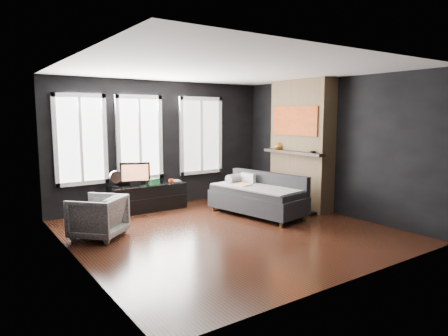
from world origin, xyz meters
TOP-DOWN VIEW (x-y plane):
  - floor at (0.00, 0.00)m, footprint 5.00×5.00m
  - ceiling at (0.00, 0.00)m, footprint 5.00×5.00m
  - wall_back at (0.00, 2.50)m, footprint 5.00×0.02m
  - wall_left at (-2.50, 0.00)m, footprint 0.02×5.00m
  - wall_right at (2.50, 0.00)m, footprint 0.02×5.00m
  - windows at (-0.45, 2.46)m, footprint 4.00×0.16m
  - fireplace at (2.30, 0.60)m, footprint 0.70×1.62m
  - sofa at (1.10, 0.60)m, footprint 1.30×2.07m
  - stripe_pillow at (1.23, 1.05)m, footprint 0.12×0.36m
  - armchair at (-1.95, 0.90)m, footprint 1.01×1.01m
  - media_console at (-0.51, 2.20)m, footprint 1.58×0.49m
  - monitor at (-0.77, 2.21)m, footprint 0.62×0.33m
  - desk_fan at (-1.18, 2.21)m, footprint 0.28×0.28m
  - mug at (-0.02, 2.11)m, footprint 0.12×0.09m
  - book at (0.09, 2.27)m, footprint 0.17×0.05m
  - storage_box at (-0.41, 2.14)m, footprint 0.26×0.20m
  - mantel_vase at (2.05, 1.05)m, footprint 0.20×0.20m
  - mantel_clock at (2.05, 0.05)m, footprint 0.13×0.13m

SIDE VIEW (x-z plane):
  - floor at x=0.00m, z-range 0.00..0.00m
  - media_console at x=-0.51m, z-range 0.00..0.54m
  - armchair at x=-1.95m, z-range 0.00..0.76m
  - sofa at x=1.10m, z-range 0.00..0.83m
  - mug at x=-0.02m, z-range 0.54..0.65m
  - stripe_pillow at x=1.23m, z-range 0.42..0.78m
  - storage_box at x=-0.41m, z-range 0.54..0.67m
  - book at x=0.09m, z-range 0.54..0.78m
  - desk_fan at x=-1.18m, z-range 0.54..0.89m
  - monitor at x=-0.77m, z-range 0.54..1.09m
  - mantel_clock at x=2.05m, z-range 1.23..1.27m
  - mantel_vase at x=2.05m, z-range 1.23..1.40m
  - wall_back at x=0.00m, z-range 0.00..2.70m
  - wall_left at x=-2.50m, z-range 0.00..2.70m
  - wall_right at x=2.50m, z-range 0.00..2.70m
  - fireplace at x=2.30m, z-range 0.00..2.70m
  - windows at x=-0.45m, z-range 1.50..3.26m
  - ceiling at x=0.00m, z-range 2.70..2.70m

